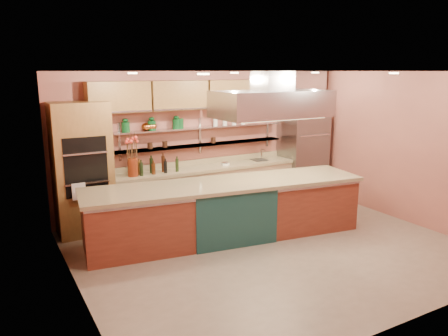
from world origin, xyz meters
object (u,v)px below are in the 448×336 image
copper_kettle (146,127)px  green_canister (179,123)px  refrigerator (303,151)px  kitchen_scale (225,163)px  flower_vase (133,167)px  island (226,210)px

copper_kettle → green_canister: green_canister is taller
refrigerator → kitchen_scale: bearing=179.7°
refrigerator → flower_vase: 3.92m
flower_vase → green_canister: 1.27m
copper_kettle → refrigerator: bearing=-3.7°
island → flower_vase: (-1.17, 1.38, 0.61)m
island → kitchen_scale: 1.64m
island → kitchen_scale: size_ratio=32.51×
island → flower_vase: size_ratio=14.10×
island → kitchen_scale: (0.75, 1.38, 0.48)m
island → flower_vase: bearing=138.3°
copper_kettle → green_canister: bearing=0.0°
island → green_canister: green_canister is taller
refrigerator → flower_vase: (-3.92, 0.01, 0.05)m
refrigerator → island: refrigerator is taller
refrigerator → island: 3.12m
island → kitchen_scale: kitchen_scale is taller
kitchen_scale → copper_kettle: (-1.56, 0.22, 0.82)m
kitchen_scale → island: bearing=-133.5°
island → copper_kettle: (-0.81, 1.60, 1.30)m
flower_vase → kitchen_scale: 1.92m
island → copper_kettle: 2.21m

